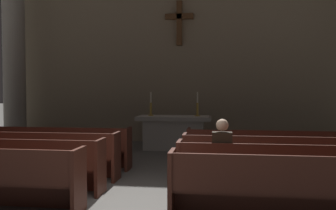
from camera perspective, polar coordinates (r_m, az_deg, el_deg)
pew_left_row_2 at (r=7.12m, az=-23.90°, el=-8.41°), size 3.49×0.50×0.95m
pew_left_row_3 at (r=7.96m, az=-20.17°, el=-7.23°), size 3.49×0.50×0.95m
pew_left_row_4 at (r=8.82m, az=-17.18°, el=-6.26°), size 3.49×0.50×0.95m
pew_right_row_1 at (r=5.25m, az=19.95°, el=-12.18°), size 3.49×0.50×0.95m
pew_right_row_2 at (r=6.19m, az=18.01°, el=-9.95°), size 3.49×0.50×0.95m
pew_right_row_3 at (r=7.13m, az=16.60°, el=-8.29°), size 3.49×0.50×0.95m
pew_right_row_4 at (r=8.08m, az=15.53°, el=-7.03°), size 3.49×0.50×0.95m
column_left_third at (r=13.16m, az=-22.81°, el=7.16°), size 1.06×1.06×6.03m
altar at (r=10.98m, az=0.92°, el=-4.18°), size 2.20×0.90×1.01m
candlestick_left at (r=11.03m, az=-2.69°, el=-0.48°), size 0.16×0.16×0.71m
candlestick_right at (r=10.86m, az=4.59°, el=-0.53°), size 0.16×0.16×0.71m
apse_with_cross at (r=12.76m, az=1.87°, el=10.82°), size 11.84×0.43×7.32m
lone_worshipper at (r=6.08m, az=8.39°, el=-7.99°), size 0.32×0.43×1.32m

